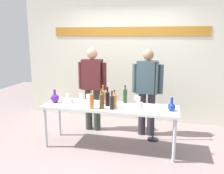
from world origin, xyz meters
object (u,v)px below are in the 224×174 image
(wine_bottle_0, at_px, (92,100))
(wine_glass_right_0, at_px, (139,99))
(wine_glass_left_2, at_px, (61,100))
(wine_glass_left_3, at_px, (67,96))
(display_table, at_px, (110,109))
(wine_glass_left_1, at_px, (72,101))
(presenter_right, at_px, (147,88))
(wine_bottle_2, at_px, (108,98))
(presenter_left, at_px, (92,84))
(wine_glass_left_0, at_px, (88,96))
(wine_bottle_1, at_px, (103,96))
(wine_bottle_4, at_px, (125,95))
(wine_glass_right_1, at_px, (141,105))
(wine_bottle_6, at_px, (112,102))
(decanter_blue_right, at_px, (171,106))
(microphone_stand, at_px, (154,115))
(wine_bottle_3, at_px, (114,100))
(wine_bottle_5, at_px, (102,100))
(wine_glass_right_2, at_px, (136,98))
(wine_glass_left_4, at_px, (81,96))
(decanter_blue_left, at_px, (55,98))

(wine_bottle_0, distance_m, wine_glass_right_0, 0.79)
(wine_glass_left_2, height_order, wine_glass_left_3, wine_glass_left_3)
(display_table, bearing_deg, wine_glass_left_1, -155.42)
(presenter_right, relative_size, wine_bottle_2, 5.16)
(display_table, relative_size, presenter_left, 1.36)
(wine_glass_left_0, bearing_deg, wine_bottle_1, -14.00)
(wine_bottle_4, distance_m, wine_glass_left_3, 1.00)
(wine_glass_right_0, bearing_deg, wine_bottle_1, -177.34)
(wine_bottle_2, height_order, wine_glass_right_1, wine_bottle_2)
(wine_bottle_2, bearing_deg, wine_bottle_6, -56.16)
(decanter_blue_right, xyz_separation_m, wine_bottle_6, (-0.91, -0.15, 0.06))
(microphone_stand, bearing_deg, wine_glass_left_3, -163.25)
(wine_bottle_2, relative_size, wine_bottle_6, 1.07)
(wine_bottle_3, distance_m, wine_glass_left_0, 0.59)
(wine_bottle_1, bearing_deg, wine_bottle_2, -42.42)
(wine_bottle_6, bearing_deg, wine_bottle_2, 123.84)
(wine_bottle_6, relative_size, wine_glass_left_1, 1.91)
(wine_bottle_5, relative_size, wine_glass_right_2, 2.25)
(display_table, relative_size, wine_glass_left_0, 16.84)
(wine_bottle_4, relative_size, microphone_stand, 0.21)
(wine_glass_left_4, xyz_separation_m, wine_glass_right_2, (0.98, 0.05, 0.01))
(wine_bottle_0, relative_size, wine_bottle_5, 1.01)
(wine_glass_left_1, height_order, wine_glass_left_3, same)
(decanter_blue_left, xyz_separation_m, presenter_right, (1.52, 0.73, 0.11))
(wine_glass_left_3, bearing_deg, wine_glass_right_1, -9.83)
(presenter_right, relative_size, wine_bottle_0, 5.05)
(wine_glass_left_1, relative_size, microphone_stand, 0.11)
(presenter_right, xyz_separation_m, wine_glass_right_0, (-0.08, -0.58, -0.08))
(wine_bottle_0, bearing_deg, wine_glass_left_2, 179.22)
(display_table, xyz_separation_m, decanter_blue_left, (-0.98, -0.02, 0.14))
(wine_glass_left_0, bearing_deg, wine_bottle_0, -63.75)
(decanter_blue_right, relative_size, wine_glass_left_3, 1.37)
(display_table, relative_size, wine_bottle_3, 7.71)
(decanter_blue_right, height_order, wine_glass_left_0, decanter_blue_right)
(wine_glass_left_0, xyz_separation_m, wine_glass_left_4, (-0.14, -0.01, 0.00))
(wine_glass_left_0, bearing_deg, wine_glass_right_2, 3.16)
(wine_bottle_4, bearing_deg, microphone_stand, 23.56)
(wine_glass_left_3, xyz_separation_m, wine_glass_left_4, (0.20, 0.14, -0.01))
(presenter_left, bearing_deg, wine_glass_left_3, -109.02)
(wine_bottle_6, bearing_deg, wine_bottle_3, 80.99)
(wine_glass_left_2, bearing_deg, wine_bottle_5, 3.00)
(presenter_right, bearing_deg, wine_glass_left_4, -154.14)
(display_table, xyz_separation_m, wine_glass_left_3, (-0.77, 0.03, 0.17))
(decanter_blue_left, bearing_deg, wine_bottle_4, 13.38)
(wine_bottle_0, xyz_separation_m, wine_glass_right_2, (0.65, 0.44, -0.03))
(wine_bottle_4, height_order, wine_bottle_5, wine_bottle_5)
(decanter_blue_left, bearing_deg, wine_bottle_3, -2.71)
(wine_bottle_2, height_order, wine_bottle_6, wine_bottle_2)
(wine_glass_right_0, bearing_deg, microphone_stand, 55.58)
(wine_bottle_6, distance_m, microphone_stand, 0.97)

